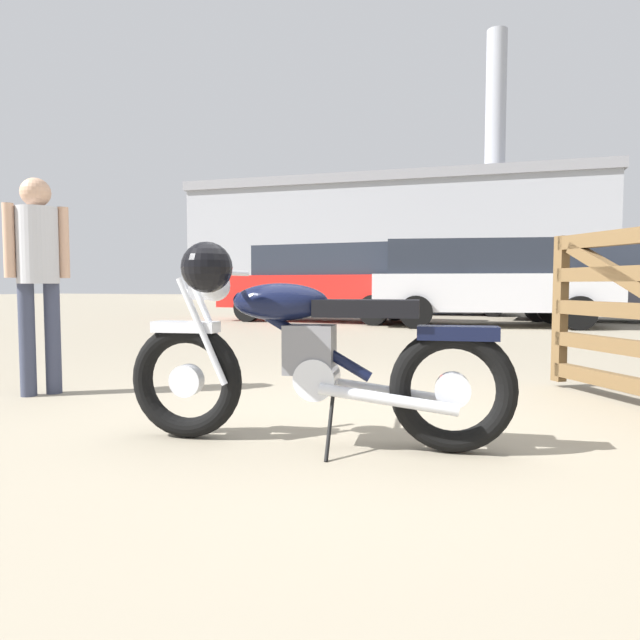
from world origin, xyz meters
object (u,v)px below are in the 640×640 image
at_px(vintage_motorcycle, 302,353).
at_px(blue_hatchback_right, 483,280).
at_px(red_hatchback_near, 442,285).
at_px(white_estate_far, 328,281).
at_px(pale_sedan_back, 398,285).
at_px(bystander, 38,263).
at_px(dark_sedan_left, 616,281).

bearing_deg(vintage_motorcycle, blue_hatchback_right, -100.69).
bearing_deg(red_hatchback_near, blue_hatchback_right, 102.64).
height_order(blue_hatchback_right, red_hatchback_near, blue_hatchback_right).
height_order(vintage_motorcycle, blue_hatchback_right, blue_hatchback_right).
height_order(blue_hatchback_right, white_estate_far, same).
distance_m(vintage_motorcycle, red_hatchback_near, 13.52).
relative_size(red_hatchback_near, pale_sedan_back, 0.97).
xyz_separation_m(bystander, red_hatchback_near, (1.93, 12.81, -0.18)).
bearing_deg(white_estate_far, pale_sedan_back, -89.39).
bearing_deg(blue_hatchback_right, white_estate_far, 162.46).
xyz_separation_m(bystander, white_estate_far, (-0.34, 8.98, -0.08)).
bearing_deg(pale_sedan_back, vintage_motorcycle, -72.81).
height_order(blue_hatchback_right, dark_sedan_left, same).
bearing_deg(blue_hatchback_right, bystander, -119.91).
height_order(blue_hatchback_right, pale_sedan_back, blue_hatchback_right).
distance_m(blue_hatchback_right, dark_sedan_left, 3.73).
bearing_deg(vintage_motorcycle, white_estate_far, -80.35).
bearing_deg(white_estate_far, dark_sedan_left, -158.47).
distance_m(bystander, red_hatchback_near, 12.96).
bearing_deg(white_estate_far, blue_hatchback_right, 177.33).
bearing_deg(dark_sedan_left, white_estate_far, 22.62).
distance_m(red_hatchback_near, pale_sedan_back, 3.45).
xyz_separation_m(vintage_motorcycle, dark_sedan_left, (3.64, 11.55, 0.45)).
bearing_deg(vintage_motorcycle, dark_sedan_left, -113.55).
bearing_deg(vintage_motorcycle, bystander, -22.34).
bearing_deg(blue_hatchback_right, red_hatchback_near, 95.74).
xyz_separation_m(blue_hatchback_right, pale_sedan_back, (-2.93, 7.29, -0.10)).
height_order(vintage_motorcycle, white_estate_far, white_estate_far).
distance_m(bystander, white_estate_far, 8.99).
bearing_deg(bystander, blue_hatchback_right, -74.19).
height_order(white_estate_far, dark_sedan_left, same).
bearing_deg(dark_sedan_left, blue_hatchback_right, 45.26).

